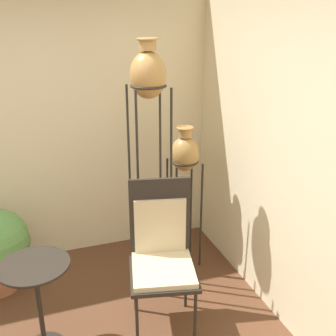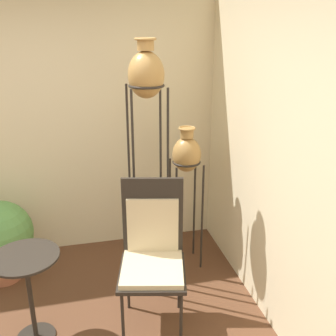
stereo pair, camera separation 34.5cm
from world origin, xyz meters
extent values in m
cube|color=beige|center=(0.00, 1.90, 1.35)|extent=(7.74, 0.06, 2.70)
cube|color=beige|center=(1.90, 0.00, 1.35)|extent=(0.06, 7.74, 2.70)
cylinder|color=#28231E|center=(0.91, 0.95, 0.90)|extent=(0.02, 0.02, 1.80)
cylinder|color=#28231E|center=(1.19, 0.95, 0.90)|extent=(0.02, 0.02, 1.80)
cylinder|color=#28231E|center=(0.91, 1.23, 0.90)|extent=(0.02, 0.02, 1.80)
cylinder|color=#28231E|center=(1.19, 1.23, 0.90)|extent=(0.02, 0.02, 1.80)
torus|color=#28231E|center=(1.05, 1.09, 1.80)|extent=(0.29, 0.29, 0.02)
ellipsoid|color=#B28447|center=(1.05, 1.09, 1.88)|extent=(0.29, 0.29, 0.36)
cylinder|color=#B28447|center=(1.05, 1.09, 2.10)|extent=(0.13, 0.13, 0.08)
torus|color=#B28447|center=(1.05, 1.09, 2.14)|extent=(0.17, 0.17, 0.02)
cylinder|color=#28231E|center=(1.32, 1.16, 0.53)|extent=(0.02, 0.02, 1.06)
cylinder|color=#28231E|center=(1.57, 1.16, 0.53)|extent=(0.02, 0.02, 1.06)
cylinder|color=#28231E|center=(1.32, 1.42, 0.53)|extent=(0.02, 0.02, 1.06)
cylinder|color=#28231E|center=(1.57, 1.42, 0.53)|extent=(0.02, 0.02, 1.06)
torus|color=#28231E|center=(1.44, 1.29, 1.06)|extent=(0.26, 0.26, 0.02)
ellipsoid|color=#B28447|center=(1.44, 1.29, 1.14)|extent=(0.26, 0.26, 0.32)
cylinder|color=#B28447|center=(1.44, 1.29, 1.34)|extent=(0.12, 0.12, 0.08)
torus|color=#B28447|center=(1.44, 1.29, 1.38)|extent=(0.15, 0.15, 0.02)
cylinder|color=#28231E|center=(0.71, 0.32, 0.24)|extent=(0.02, 0.02, 0.49)
cylinder|color=#28231E|center=(1.12, 0.23, 0.24)|extent=(0.02, 0.02, 0.49)
cylinder|color=#28231E|center=(0.80, 0.74, 0.24)|extent=(0.02, 0.02, 0.49)
cylinder|color=#28231E|center=(1.21, 0.65, 0.24)|extent=(0.02, 0.02, 0.49)
cube|color=#28231E|center=(0.96, 0.48, 0.50)|extent=(0.60, 0.61, 0.03)
cube|color=beige|center=(0.96, 0.48, 0.54)|extent=(0.55, 0.56, 0.04)
cube|color=#28231E|center=(1.01, 0.72, 0.84)|extent=(0.46, 0.13, 0.65)
cube|color=beige|center=(1.01, 0.69, 0.78)|extent=(0.39, 0.11, 0.46)
cylinder|color=#28231E|center=(0.06, 0.57, 0.01)|extent=(0.29, 0.29, 0.01)
cylinder|color=#28231E|center=(0.06, 0.57, 0.36)|extent=(0.04, 0.04, 0.69)
cylinder|color=#28231E|center=(0.06, 0.57, 0.71)|extent=(0.48, 0.48, 0.02)
cylinder|color=#B26647|center=(-0.27, 1.41, 0.12)|extent=(0.28, 0.28, 0.25)
torus|color=#B26647|center=(-0.27, 1.41, 0.25)|extent=(0.31, 0.31, 0.02)
camera|label=1|loc=(0.17, -1.87, 2.26)|focal=42.00mm
camera|label=2|loc=(0.50, -1.96, 2.26)|focal=42.00mm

